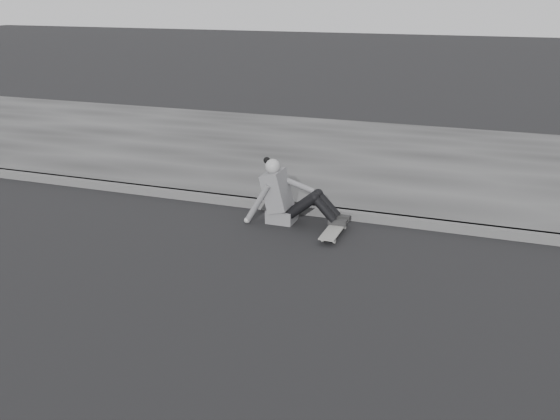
# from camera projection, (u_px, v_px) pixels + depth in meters

# --- Properties ---
(ground) EXTENTS (80.00, 80.00, 0.00)m
(ground) POSITION_uv_depth(u_px,v_px,m) (285.00, 302.00, 6.27)
(ground) COLOR black
(ground) RESTS_ON ground
(curb) EXTENTS (24.00, 0.16, 0.12)m
(curb) POSITION_uv_depth(u_px,v_px,m) (348.00, 214.00, 8.54)
(curb) COLOR #4B4B4B
(curb) RESTS_ON ground
(sidewalk) EXTENTS (24.00, 6.00, 0.12)m
(sidewalk) POSITION_uv_depth(u_px,v_px,m) (389.00, 161.00, 11.21)
(sidewalk) COLOR #373737
(sidewalk) RESTS_ON ground
(skateboard) EXTENTS (0.20, 0.78, 0.09)m
(skateboard) POSITION_uv_depth(u_px,v_px,m) (334.00, 230.00, 7.95)
(skateboard) COLOR gray
(skateboard) RESTS_ON ground
(seated_woman) EXTENTS (1.38, 0.46, 0.88)m
(seated_woman) POSITION_uv_depth(u_px,v_px,m) (286.00, 197.00, 8.31)
(seated_woman) COLOR #5A5B5D
(seated_woman) RESTS_ON ground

